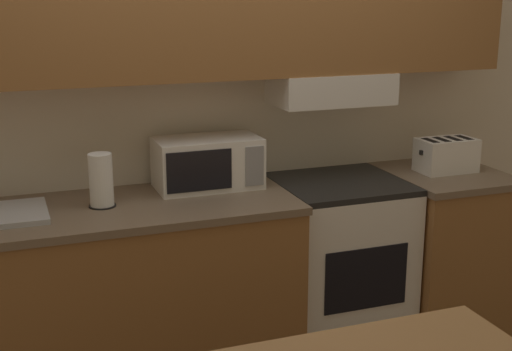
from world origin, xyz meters
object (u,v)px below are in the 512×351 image
Objects in this scene: stove_range at (338,266)px; toaster at (446,155)px; microwave at (208,163)px; paper_towel_roll at (101,180)px.

stove_range is 0.83m from toaster.
stove_range is at bearing 178.79° from toaster.
microwave is at bearing 169.32° from stove_range.
toaster is at bearing 0.03° from paper_towel_roll.
microwave reaches higher than paper_towel_roll.
microwave reaches higher than toaster.
toaster is at bearing -1.21° from stove_range.
toaster is (0.62, -0.01, 0.56)m from stove_range.
microwave is 1.30m from toaster.
stove_range is 1.83× the size of microwave.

